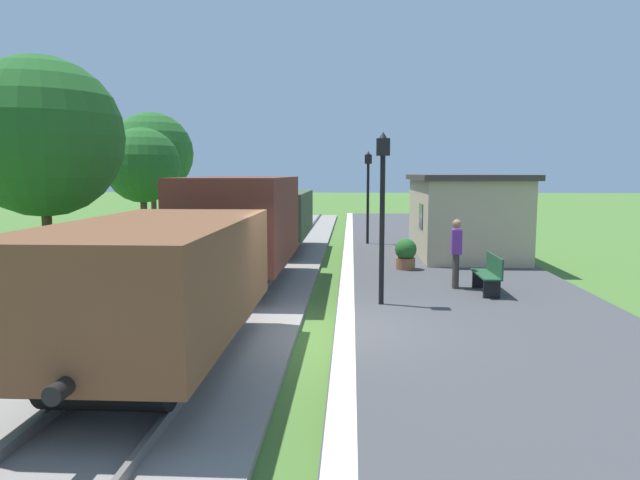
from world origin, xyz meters
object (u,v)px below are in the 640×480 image
at_px(bench_near_hut, 489,273).
at_px(potted_planter, 406,253).
at_px(lamp_post_far, 368,180).
at_px(tree_trackside_far, 142,166).
at_px(lamp_post_near, 383,187).
at_px(station_hut, 464,215).
at_px(tree_field_left, 152,153).
at_px(freight_train, 242,233).
at_px(person_waiting, 456,251).
at_px(tree_trackside_mid, 42,137).

distance_m(bench_near_hut, potted_planter, 3.67).
relative_size(lamp_post_far, tree_trackside_far, 0.74).
bearing_deg(lamp_post_near, lamp_post_far, 90.00).
bearing_deg(lamp_post_near, station_hut, 67.22).
xyz_separation_m(station_hut, tree_field_left, (-14.43, 9.94, 2.46)).
height_order(freight_train, potted_planter, freight_train).
xyz_separation_m(person_waiting, tree_trackside_mid, (-11.38, 1.86, 2.91)).
relative_size(person_waiting, lamp_post_near, 0.46).
height_order(freight_train, lamp_post_far, lamp_post_far).
bearing_deg(freight_train, potted_planter, 23.43).
distance_m(bench_near_hut, tree_trackside_far, 15.88).
height_order(lamp_post_far, tree_trackside_far, tree_trackside_far).
xyz_separation_m(bench_near_hut, person_waiting, (-0.69, 0.54, 0.46)).
distance_m(freight_train, tree_trackside_mid, 6.52).
xyz_separation_m(freight_train, tree_field_left, (-7.63, 15.01, 2.61)).
distance_m(lamp_post_near, lamp_post_far, 10.72).
height_order(potted_planter, lamp_post_far, lamp_post_far).
relative_size(station_hut, lamp_post_near, 1.57).
distance_m(station_hut, tree_trackside_mid, 13.52).
relative_size(station_hut, tree_trackside_far, 1.17).
bearing_deg(lamp_post_near, potted_planter, 78.22).
bearing_deg(freight_train, lamp_post_far, 66.25).
bearing_deg(person_waiting, tree_trackside_mid, -4.85).
relative_size(bench_near_hut, tree_field_left, 0.24).
height_order(tree_trackside_far, tree_field_left, tree_field_left).
bearing_deg(tree_trackside_far, tree_field_left, 105.83).
height_order(potted_planter, tree_field_left, tree_field_left).
bearing_deg(lamp_post_far, bench_near_hut, -74.45).
height_order(person_waiting, tree_trackside_mid, tree_trackside_mid).
height_order(person_waiting, tree_trackside_far, tree_trackside_far).
bearing_deg(tree_trackside_mid, bench_near_hut, -11.27).
distance_m(person_waiting, lamp_post_near, 3.13).
relative_size(person_waiting, tree_field_left, 0.27).
relative_size(freight_train, lamp_post_near, 5.24).
bearing_deg(lamp_post_far, potted_planter, -81.13).
xyz_separation_m(bench_near_hut, potted_planter, (-1.66, 3.27, 0.00)).
xyz_separation_m(freight_train, tree_trackside_mid, (-5.88, 1.09, 2.59)).
distance_m(tree_trackside_far, tree_field_left, 6.59).
relative_size(potted_planter, tree_trackside_mid, 0.14).
distance_m(person_waiting, potted_planter, 2.93).
bearing_deg(tree_field_left, bench_near_hut, -49.79).
bearing_deg(freight_train, station_hut, 36.75).
relative_size(person_waiting, tree_trackside_mid, 0.27).
xyz_separation_m(potted_planter, lamp_post_near, (-0.96, -4.59, 2.08)).
bearing_deg(tree_trackside_mid, potted_planter, 4.77).
xyz_separation_m(freight_train, lamp_post_near, (3.56, -2.63, 1.30)).
relative_size(person_waiting, tree_trackside_far, 0.34).
distance_m(lamp_post_near, tree_field_left, 20.94).
bearing_deg(lamp_post_far, tree_field_left, 148.26).
bearing_deg(station_hut, person_waiting, -102.61).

